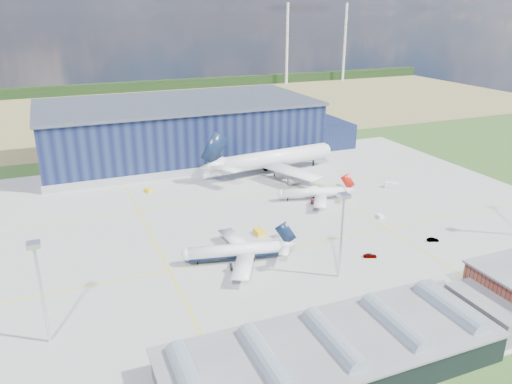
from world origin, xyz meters
name	(u,v)px	position (x,y,z in m)	size (l,w,h in m)	color
ground	(258,237)	(0.00, 0.00, 0.00)	(600.00, 600.00, 0.00)	#2A4A1B
apron	(246,225)	(0.00, 10.00, 0.03)	(220.00, 160.00, 0.08)	gray
farmland	(134,110)	(0.00, 220.00, 0.00)	(600.00, 220.00, 0.01)	olive
treeline	(117,88)	(0.00, 300.00, 4.00)	(600.00, 8.00, 8.00)	black
hangar	(185,132)	(2.81, 94.80, 11.62)	(145.00, 62.00, 26.10)	#101535
glass_concourse	(348,349)	(-6.45, -60.00, 3.69)	(78.00, 23.00, 8.60)	black
light_mast_west	(39,277)	(-60.00, -30.00, 15.43)	(2.60, 2.60, 23.00)	silver
light_mast_center	(342,222)	(10.00, -30.00, 15.43)	(2.60, 2.60, 23.00)	silver
airliner_navy	(234,244)	(-12.14, -12.00, 5.30)	(32.50, 31.80, 10.60)	white
airliner_red	(313,188)	(30.10, 20.92, 4.76)	(29.22, 28.58, 9.53)	white
airliner_widebody	(275,150)	(30.75, 55.00, 10.20)	(62.55, 61.19, 20.40)	white
gse_tug_a	(259,232)	(0.95, 1.56, 0.84)	(2.46, 4.03, 1.68)	yellow
gse_van_a	(435,289)	(27.45, -46.00, 1.29)	(2.58, 5.91, 2.58)	white
gse_cart_a	(380,216)	(42.95, -2.05, 0.60)	(1.86, 2.79, 1.21)	white
gse_van_b	(392,185)	(64.81, 20.70, 1.14)	(2.29, 4.99, 2.29)	white
gse_tug_c	(149,190)	(-23.09, 52.29, 0.68)	(1.93, 3.09, 1.35)	yellow
gse_van_c	(500,262)	(53.22, -41.90, 1.23)	(2.46, 5.13, 2.46)	white
car_a	(370,256)	(23.63, -24.30, 0.63)	(1.49, 3.70, 1.26)	#99999E
car_b	(433,240)	(46.87, -22.95, 0.58)	(1.22, 3.49, 1.15)	#99999E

